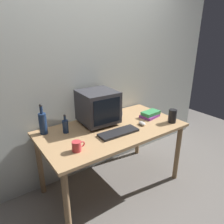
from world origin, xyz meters
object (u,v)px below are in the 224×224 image
cd_spindle (118,114)px  crt_monitor (98,107)px  mug (77,146)px  computer_mouse (142,123)px  bottle_short (65,126)px  bottle_tall (43,123)px  keyboard (119,132)px  book_stack (150,114)px  metal_canister (172,116)px

cd_spindle → crt_monitor: bearing=-169.6°
crt_monitor → mug: (-0.46, -0.39, -0.15)m
computer_mouse → mug: 0.83m
computer_mouse → bottle_short: bottle_short is taller
bottle_tall → mug: 0.51m
keyboard → bottle_tall: size_ratio=1.34×
cd_spindle → keyboard: bearing=-125.6°
bottle_short → book_stack: size_ratio=0.81×
bottle_tall → bottle_short: size_ratio=1.57×
keyboard → computer_mouse: size_ratio=4.20×
metal_canister → cd_spindle: bearing=126.5°
bottle_short → metal_canister: bottle_short is taller
bottle_tall → metal_canister: bearing=-23.8°
bottle_tall → mug: size_ratio=2.61×
bottle_short → book_stack: (1.00, -0.20, -0.04)m
cd_spindle → bottle_short: bearing=-174.7°
keyboard → mug: size_ratio=3.50×
keyboard → bottle_tall: bottle_tall is taller
keyboard → cd_spindle: (0.28, 0.39, 0.01)m
book_stack → metal_canister: metal_canister is taller
computer_mouse → bottle_short: (-0.76, 0.31, 0.06)m
bottle_short → bottle_tall: bearing=149.3°
keyboard → cd_spindle: 0.48m
cd_spindle → metal_canister: 0.64m
crt_monitor → cd_spindle: size_ratio=3.34×
computer_mouse → mug: (-0.82, -0.07, 0.03)m
crt_monitor → computer_mouse: (0.37, -0.32, -0.17)m
keyboard → computer_mouse: 0.34m
bottle_tall → bottle_short: bottle_tall is taller
crt_monitor → computer_mouse: size_ratio=4.00×
mug → cd_spindle: bearing=30.2°
mug → metal_canister: bearing=-3.3°
mug → metal_canister: (1.15, -0.07, 0.03)m
bottle_short → computer_mouse: bearing=-22.1°
bottle_short → book_stack: 1.02m
book_stack → cd_spindle: book_stack is taller
keyboard → computer_mouse: computer_mouse is taller
crt_monitor → bottle_tall: size_ratio=1.28×
computer_mouse → bottle_short: size_ratio=0.50×
keyboard → mug: mug is taller
keyboard → bottle_tall: (-0.61, 0.44, 0.11)m
keyboard → crt_monitor: bearing=96.6°
computer_mouse → bottle_tall: bearing=165.7°
computer_mouse → bottle_short: bearing=167.5°
keyboard → metal_canister: bearing=-8.9°
crt_monitor → computer_mouse: crt_monitor is taller
book_stack → metal_canister: (0.09, -0.25, 0.04)m
cd_spindle → computer_mouse: bearing=-81.6°
cd_spindle → mug: bearing=-149.8°
bottle_short → metal_canister: 1.17m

